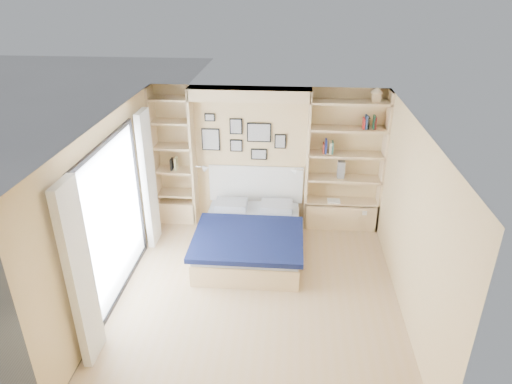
{
  "coord_description": "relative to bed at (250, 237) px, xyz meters",
  "views": [
    {
      "loc": [
        0.42,
        -5.28,
        4.19
      ],
      "look_at": [
        -0.09,
        0.9,
        1.2
      ],
      "focal_mm": 32.0,
      "sensor_mm": 36.0,
      "label": 1
    }
  ],
  "objects": [
    {
      "name": "photo_gallery",
      "position": [
        -0.25,
        1.13,
        1.33
      ],
      "size": [
        1.48,
        0.02,
        0.82
      ],
      "color": "black",
      "rests_on": "ground"
    },
    {
      "name": "bed",
      "position": [
        0.0,
        0.0,
        0.0
      ],
      "size": [
        1.7,
        2.2,
        1.07
      ],
      "color": "#D6B789",
      "rests_on": "ground"
    },
    {
      "name": "room_shell",
      "position": [
        -0.18,
        0.43,
        0.8
      ],
      "size": [
        4.5,
        4.5,
        4.5
      ],
      "color": "tan",
      "rests_on": "ground"
    },
    {
      "name": "reading_lamps",
      "position": [
        -0.09,
        0.91,
        0.83
      ],
      "size": [
        1.92,
        0.12,
        0.15
      ],
      "color": "silver",
      "rests_on": "ground"
    },
    {
      "name": "deck",
      "position": [
        -3.39,
        -1.09,
        -0.27
      ],
      "size": [
        3.2,
        4.0,
        0.05
      ],
      "primitive_type": "cube",
      "color": "brown",
      "rests_on": "ground"
    },
    {
      "name": "ground",
      "position": [
        0.21,
        -1.09,
        -0.27
      ],
      "size": [
        4.5,
        4.5,
        0.0
      ],
      "primitive_type": "plane",
      "color": "tan",
      "rests_on": "ground"
    },
    {
      "name": "shelf_decor",
      "position": [
        1.39,
        0.98,
        1.44
      ],
      "size": [
        3.55,
        0.23,
        2.03
      ],
      "color": "#9D3928",
      "rests_on": "ground"
    },
    {
      "name": "deck_chair",
      "position": [
        -2.64,
        -1.14,
        0.11
      ],
      "size": [
        0.62,
        0.87,
        0.81
      ],
      "rotation": [
        0.0,
        0.0,
        -0.18
      ],
      "color": "tan",
      "rests_on": "ground"
    }
  ]
}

